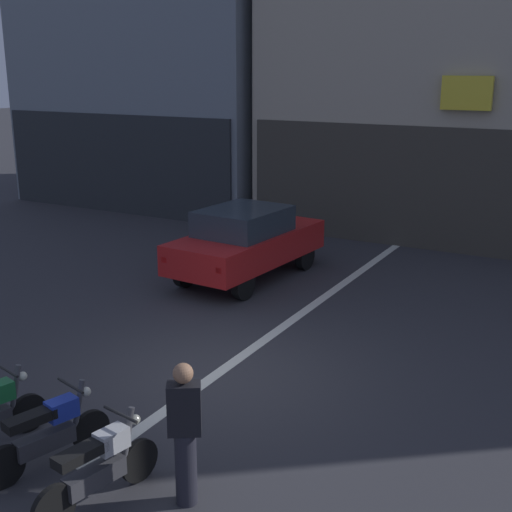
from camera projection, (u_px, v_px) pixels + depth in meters
The scene contains 8 objects.
ground_plane at pixel (216, 375), 10.62m from camera, with size 120.00×120.00×0.00m, color #333338.
lane_centre_line at pixel (354, 276), 15.67m from camera, with size 0.20×18.00×0.01m, color silver.
building_corner_left at pixel (182, 33), 24.42m from camera, with size 9.31×8.18×11.73m.
building_mid_block at pixel (467, 50), 19.86m from camera, with size 10.26×7.72×10.30m.
car_red_crossing_near at pixel (246, 241), 15.26m from camera, with size 2.06×4.22×1.64m.
motorcycle_blue_row_left_mid at pixel (49, 433), 8.07m from camera, with size 0.61×1.63×0.98m.
motorcycle_silver_row_centre at pixel (99, 467), 7.38m from camera, with size 0.55×1.65×0.98m.
person_by_motorcycles at pixel (185, 433), 7.30m from camera, with size 0.42×0.38×1.67m.
Camera 1 is at (5.28, -8.19, 4.66)m, focal length 47.54 mm.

